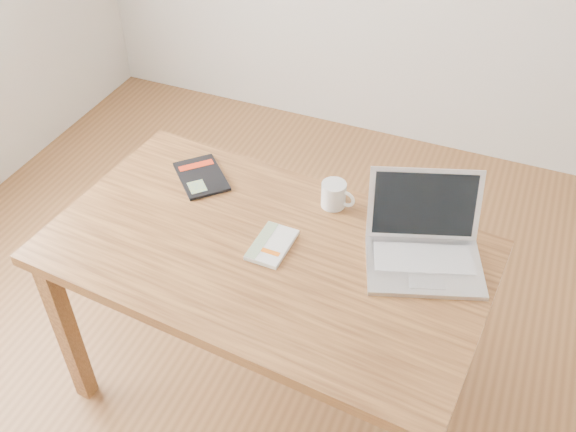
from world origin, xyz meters
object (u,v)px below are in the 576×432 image
at_px(black_guidebook, 201,176).
at_px(desk, 266,269).
at_px(coffee_mug, 334,194).
at_px(white_guidebook, 272,245).
at_px(laptop, 424,244).

bearing_deg(black_guidebook, desk, -79.42).
relative_size(black_guidebook, coffee_mug, 2.18).
distance_m(white_guidebook, black_guidebook, 0.43).
height_order(black_guidebook, laptop, laptop).
bearing_deg(desk, coffee_mug, 70.30).
bearing_deg(laptop, coffee_mug, 140.54).
distance_m(black_guidebook, laptop, 0.81).
relative_size(laptop, coffee_mug, 3.57).
relative_size(white_guidebook, laptop, 0.43).
bearing_deg(black_guidebook, white_guidebook, -76.56).
relative_size(black_guidebook, laptop, 0.61).
xyz_separation_m(black_guidebook, laptop, (0.80, -0.08, 0.04)).
bearing_deg(laptop, white_guidebook, 178.54).
xyz_separation_m(black_guidebook, coffee_mug, (0.48, 0.04, 0.04)).
xyz_separation_m(laptop, coffee_mug, (-0.33, 0.12, -0.00)).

